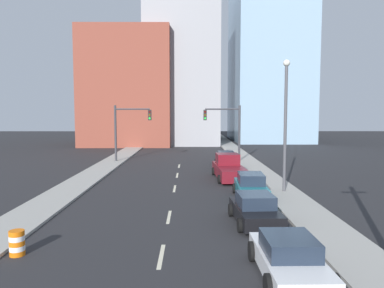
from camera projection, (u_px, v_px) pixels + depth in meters
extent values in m
cube|color=#9E9B93|center=(126.00, 153.00, 48.54)|extent=(2.52, 88.54, 0.14)
cube|color=#9E9B93|center=(237.00, 153.00, 48.63)|extent=(2.52, 88.54, 0.14)
cube|color=beige|center=(161.00, 256.00, 13.92)|extent=(0.16, 2.40, 0.01)
cube|color=beige|center=(169.00, 217.00, 19.12)|extent=(0.16, 2.40, 0.01)
cube|color=beige|center=(175.00, 189.00, 26.19)|extent=(0.16, 2.40, 0.01)
cube|color=beige|center=(177.00, 175.00, 31.68)|extent=(0.16, 2.40, 0.01)
cube|color=beige|center=(179.00, 166.00, 37.07)|extent=(0.16, 2.40, 0.01)
cube|color=brown|center=(130.00, 89.00, 62.60)|extent=(14.00, 16.00, 18.29)
cube|color=#99999E|center=(183.00, 71.00, 66.34)|extent=(12.00, 20.00, 25.03)
cube|color=#8CADC6|center=(268.00, 30.00, 69.73)|extent=(13.00, 20.00, 41.14)
cylinder|color=#38383D|center=(116.00, 134.00, 39.82)|extent=(0.24, 0.24, 6.05)
cylinder|color=#38383D|center=(132.00, 109.00, 39.60)|extent=(3.67, 0.16, 0.16)
cube|color=black|center=(150.00, 115.00, 39.67)|extent=(0.34, 0.32, 1.10)
cylinder|color=#4C0C0C|center=(150.00, 112.00, 39.47)|extent=(0.22, 0.04, 0.22)
cylinder|color=#593F0C|center=(150.00, 115.00, 39.50)|extent=(0.22, 0.04, 0.22)
cylinder|color=#26E53F|center=(150.00, 118.00, 39.53)|extent=(0.22, 0.04, 0.22)
cylinder|color=#38383D|center=(239.00, 134.00, 39.89)|extent=(0.24, 0.24, 6.05)
cylinder|color=#38383D|center=(222.00, 109.00, 39.66)|extent=(3.67, 0.16, 0.16)
cube|color=black|center=(205.00, 115.00, 39.70)|extent=(0.34, 0.32, 1.10)
cylinder|color=#4C0C0C|center=(205.00, 112.00, 39.50)|extent=(0.22, 0.04, 0.22)
cylinder|color=#593F0C|center=(205.00, 115.00, 39.53)|extent=(0.22, 0.04, 0.22)
cylinder|color=#26E53F|center=(205.00, 118.00, 39.56)|extent=(0.22, 0.04, 0.22)
cylinder|color=orange|center=(17.00, 253.00, 14.00)|extent=(0.56, 0.56, 0.19)
cylinder|color=white|center=(17.00, 248.00, 13.99)|extent=(0.56, 0.56, 0.19)
cylinder|color=orange|center=(17.00, 243.00, 13.97)|extent=(0.56, 0.56, 0.19)
cylinder|color=white|center=(17.00, 238.00, 13.95)|extent=(0.56, 0.56, 0.19)
cylinder|color=orange|center=(17.00, 233.00, 13.94)|extent=(0.56, 0.56, 0.19)
cylinder|color=#4C4C51|center=(285.00, 131.00, 24.39)|extent=(0.20, 0.20, 8.28)
sphere|color=white|center=(287.00, 63.00, 24.01)|extent=(0.44, 0.44, 0.44)
cube|color=silver|center=(289.00, 262.00, 12.11)|extent=(1.88, 4.38, 0.59)
cube|color=#1E2838|center=(289.00, 245.00, 12.06)|extent=(1.63, 1.98, 0.57)
cylinder|color=black|center=(252.00, 251.00, 13.45)|extent=(0.23, 0.72, 0.72)
cylinder|color=black|center=(304.00, 251.00, 13.48)|extent=(0.23, 0.72, 0.72)
cylinder|color=black|center=(269.00, 286.00, 10.76)|extent=(0.23, 0.72, 0.72)
cylinder|color=black|center=(334.00, 286.00, 10.80)|extent=(0.23, 0.72, 0.72)
cube|color=black|center=(255.00, 213.00, 17.98)|extent=(2.07, 4.33, 0.66)
cube|color=#1E2838|center=(255.00, 200.00, 17.92)|extent=(1.73, 1.99, 0.61)
cylinder|color=black|center=(231.00, 210.00, 19.25)|extent=(0.25, 0.66, 0.65)
cylinder|color=black|center=(268.00, 209.00, 19.36)|extent=(0.25, 0.66, 0.65)
cylinder|color=black|center=(240.00, 225.00, 16.63)|extent=(0.25, 0.66, 0.65)
cylinder|color=black|center=(283.00, 225.00, 16.74)|extent=(0.25, 0.66, 0.65)
cube|color=#196B75|center=(251.00, 190.00, 23.28)|extent=(1.91, 4.63, 0.72)
cube|color=#1E2838|center=(251.00, 179.00, 23.22)|extent=(1.61, 2.11, 0.65)
cylinder|color=black|center=(234.00, 188.00, 24.74)|extent=(0.25, 0.64, 0.63)
cylinder|color=black|center=(262.00, 188.00, 24.68)|extent=(0.25, 0.64, 0.63)
cylinder|color=black|center=(238.00, 198.00, 21.92)|extent=(0.25, 0.64, 0.63)
cylinder|color=black|center=(269.00, 198.00, 21.86)|extent=(0.25, 0.64, 0.63)
cube|color=maroon|center=(229.00, 171.00, 29.92)|extent=(2.37, 6.19, 0.88)
cube|color=maroon|center=(228.00, 159.00, 30.75)|extent=(1.89, 1.92, 0.87)
cylinder|color=black|center=(213.00, 171.00, 31.76)|extent=(0.26, 0.68, 0.67)
cylinder|color=black|center=(238.00, 171.00, 31.89)|extent=(0.26, 0.68, 0.67)
cylinder|color=black|center=(219.00, 179.00, 28.01)|extent=(0.26, 0.68, 0.67)
cylinder|color=black|center=(247.00, 179.00, 28.14)|extent=(0.26, 0.68, 0.67)
cube|color=slate|center=(226.00, 162.00, 36.40)|extent=(1.76, 4.50, 0.71)
cube|color=#1E2838|center=(226.00, 155.00, 36.34)|extent=(1.54, 2.03, 0.64)
cylinder|color=black|center=(216.00, 162.00, 37.81)|extent=(0.22, 0.64, 0.64)
cylinder|color=black|center=(233.00, 162.00, 37.81)|extent=(0.22, 0.64, 0.64)
cylinder|color=black|center=(218.00, 166.00, 35.03)|extent=(0.22, 0.64, 0.64)
cylinder|color=black|center=(237.00, 166.00, 35.03)|extent=(0.22, 0.64, 0.64)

